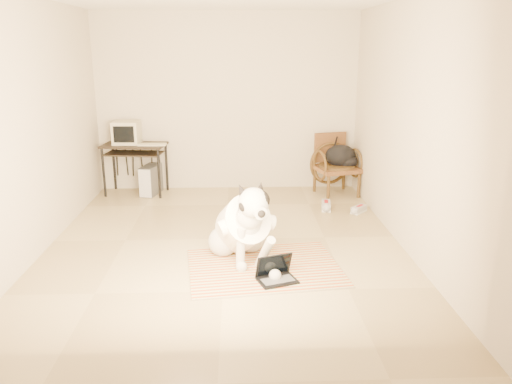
{
  "coord_description": "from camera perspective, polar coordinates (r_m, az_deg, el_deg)",
  "views": [
    {
      "loc": [
        0.15,
        -5.5,
        2.17
      ],
      "look_at": [
        0.33,
        -0.65,
        0.76
      ],
      "focal_mm": 35.0,
      "sensor_mm": 36.0,
      "label": 1
    }
  ],
  "objects": [
    {
      "name": "wall_back",
      "position": [
        7.79,
        -3.31,
        10.14
      ],
      "size": [
        4.5,
        0.0,
        4.5
      ],
      "primitive_type": "plane",
      "rotation": [
        1.57,
        0.0,
        0.0
      ],
      "color": "beige",
      "rests_on": "floor"
    },
    {
      "name": "pc_tower",
      "position": [
        7.79,
        -11.92,
        1.37
      ],
      "size": [
        0.3,
        0.51,
        0.44
      ],
      "color": "#4A4A4C",
      "rests_on": "floor"
    },
    {
      "name": "desk_keyboard",
      "position": [
        7.58,
        -11.77,
        5.34
      ],
      "size": [
        0.41,
        0.16,
        0.03
      ],
      "primitive_type": "cube",
      "rotation": [
        0.0,
        0.0,
        -0.01
      ],
      "color": "#BAB092",
      "rests_on": "computer_desk"
    },
    {
      "name": "sneaker_left",
      "position": [
        7.02,
        8.02,
        -1.57
      ],
      "size": [
        0.16,
        0.32,
        0.11
      ],
      "color": "silver",
      "rests_on": "floor"
    },
    {
      "name": "backpack",
      "position": [
        7.65,
        9.79,
        3.98
      ],
      "size": [
        0.48,
        0.38,
        0.34
      ],
      "color": "black",
      "rests_on": "rattan_chair"
    },
    {
      "name": "computer_desk",
      "position": [
        7.76,
        -13.73,
        4.54
      ],
      "size": [
        0.98,
        0.63,
        0.77
      ],
      "color": "black",
      "rests_on": "floor"
    },
    {
      "name": "floor",
      "position": [
        5.91,
        -3.48,
        -5.36
      ],
      "size": [
        4.5,
        4.5,
        0.0
      ],
      "primitive_type": "plane",
      "color": "tan",
      "rests_on": "ground"
    },
    {
      "name": "laptop",
      "position": [
        4.85,
        2.29,
        -9.35
      ],
      "size": [
        0.42,
        0.36,
        0.25
      ],
      "color": "black",
      "rests_on": "rug"
    },
    {
      "name": "wall_front",
      "position": [
        3.35,
        -4.67,
        1.97
      ],
      "size": [
        4.5,
        0.0,
        4.5
      ],
      "primitive_type": "plane",
      "rotation": [
        -1.57,
        0.0,
        0.0
      ],
      "color": "beige",
      "rests_on": "floor"
    },
    {
      "name": "sneaker_right",
      "position": [
        6.95,
        11.69,
        -1.97
      ],
      "size": [
        0.26,
        0.27,
        0.09
      ],
      "color": "silver",
      "rests_on": "floor"
    },
    {
      "name": "wall_left",
      "position": [
        5.96,
        -23.46,
        6.96
      ],
      "size": [
        0.0,
        4.5,
        4.5
      ],
      "primitive_type": "plane",
      "rotation": [
        1.57,
        0.0,
        1.57
      ],
      "color": "beige",
      "rests_on": "floor"
    },
    {
      "name": "wall_right",
      "position": [
        5.86,
        16.41,
        7.5
      ],
      "size": [
        0.0,
        4.5,
        4.5
      ],
      "primitive_type": "plane",
      "rotation": [
        1.57,
        0.0,
        -1.57
      ],
      "color": "beige",
      "rests_on": "floor"
    },
    {
      "name": "crt_monitor",
      "position": [
        7.78,
        -14.57,
        6.61
      ],
      "size": [
        0.39,
        0.38,
        0.34
      ],
      "color": "#BAB092",
      "rests_on": "computer_desk"
    },
    {
      "name": "rug",
      "position": [
        5.15,
        0.94,
        -8.6
      ],
      "size": [
        1.65,
        1.34,
        0.02
      ],
      "color": "#C74315",
      "rests_on": "floor"
    },
    {
      "name": "dog",
      "position": [
        5.2,
        -1.51,
        -3.98
      ],
      "size": [
        0.74,
        1.2,
        0.96
      ],
      "color": "silver",
      "rests_on": "rug"
    },
    {
      "name": "rattan_chair",
      "position": [
        7.68,
        9.06,
        3.13
      ],
      "size": [
        0.73,
        0.72,
        0.91
      ],
      "color": "brown",
      "rests_on": "floor"
    }
  ]
}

